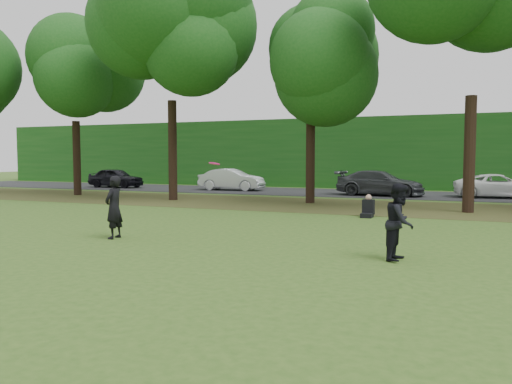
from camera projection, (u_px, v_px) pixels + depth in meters
ground at (258, 266)px, 10.08m from camera, size 120.00×120.00×0.00m
leaf_litter at (370, 207)px, 22.05m from camera, size 60.00×7.00×0.01m
street at (393, 194)px, 29.42m from camera, size 70.00×7.00×0.02m
far_hedge at (405, 153)px, 34.77m from camera, size 70.00×3.00×5.00m
player_left at (114, 207)px, 13.46m from camera, size 0.45×0.65×1.70m
player_right at (400, 222)px, 10.63m from camera, size 0.72×0.87×1.65m
parked_cars at (351, 183)px, 29.41m from camera, size 39.22×3.46×1.43m
frisbee at (214, 164)px, 12.13m from camera, size 0.38×0.38×0.09m
seated_person at (368, 209)px, 18.38m from camera, size 0.42×0.73×0.83m
tree_line at (364, 27)px, 21.57m from camera, size 55.30×7.90×12.31m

